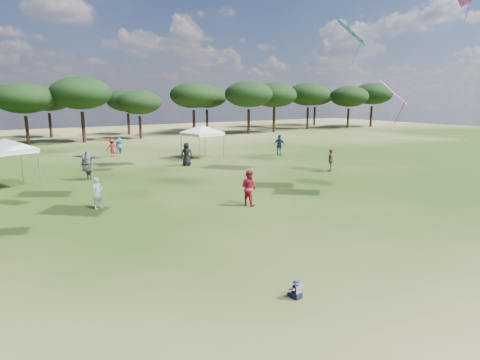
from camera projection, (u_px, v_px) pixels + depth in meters
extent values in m
plane|color=#2E4815|center=(360.00, 333.00, 9.02)|extent=(140.00, 140.00, 0.00)
cylinder|color=black|center=(27.00, 131.00, 44.18)|extent=(0.37, 0.37, 3.21)
ellipsoid|color=black|center=(24.00, 98.00, 43.46)|extent=(6.24, 6.24, 3.36)
cylinder|color=black|center=(83.00, 127.00, 46.84)|extent=(0.41, 0.41, 3.56)
ellipsoid|color=black|center=(81.00, 93.00, 46.05)|extent=(6.91, 6.91, 3.73)
cylinder|color=black|center=(140.00, 128.00, 50.84)|extent=(0.33, 0.33, 2.88)
ellipsoid|color=black|center=(139.00, 102.00, 50.20)|extent=(5.60, 5.60, 3.02)
cylinder|color=black|center=(194.00, 122.00, 57.44)|extent=(0.39, 0.39, 3.44)
ellipsoid|color=black|center=(193.00, 95.00, 56.67)|extent=(6.69, 6.69, 3.60)
cylinder|color=black|center=(249.00, 122.00, 57.78)|extent=(0.40, 0.40, 3.53)
ellipsoid|color=black|center=(249.00, 94.00, 57.00)|extent=(6.86, 6.86, 3.70)
cylinder|color=black|center=(274.00, 121.00, 60.70)|extent=(0.40, 0.40, 3.47)
ellipsoid|color=black|center=(274.00, 95.00, 59.93)|extent=(6.74, 6.74, 3.63)
cylinder|color=black|center=(308.00, 118.00, 66.86)|extent=(0.41, 0.41, 3.57)
ellipsoid|color=black|center=(308.00, 94.00, 66.06)|extent=(6.94, 6.94, 3.74)
cylinder|color=black|center=(348.00, 118.00, 68.70)|extent=(0.38, 0.38, 3.35)
ellipsoid|color=black|center=(349.00, 96.00, 67.95)|extent=(6.51, 6.51, 3.51)
cylinder|color=black|center=(371.00, 116.00, 72.50)|extent=(0.42, 0.42, 3.66)
ellipsoid|color=black|center=(373.00, 94.00, 71.69)|extent=(7.10, 7.10, 3.83)
cylinder|color=black|center=(50.00, 125.00, 52.48)|extent=(0.37, 0.37, 3.20)
ellipsoid|color=black|center=(48.00, 98.00, 51.77)|extent=(6.21, 6.21, 3.35)
cylinder|color=black|center=(129.00, 124.00, 56.80)|extent=(0.34, 0.34, 2.99)
ellipsoid|color=black|center=(127.00, 100.00, 56.14)|extent=(5.81, 5.81, 3.13)
cylinder|color=black|center=(207.00, 120.00, 63.85)|extent=(0.38, 0.38, 3.31)
ellipsoid|color=black|center=(207.00, 97.00, 63.11)|extent=(6.43, 6.43, 3.47)
cylinder|color=black|center=(274.00, 117.00, 71.34)|extent=(0.42, 0.42, 3.64)
ellipsoid|color=black|center=(274.00, 94.00, 70.53)|extent=(7.06, 7.06, 3.81)
cylinder|color=black|center=(314.00, 116.00, 75.64)|extent=(0.40, 0.40, 3.46)
ellipsoid|color=black|center=(315.00, 96.00, 74.88)|extent=(6.72, 6.72, 3.62)
cylinder|color=gray|center=(40.00, 169.00, 23.28)|extent=(0.06, 0.06, 2.24)
cylinder|color=gray|center=(22.00, 164.00, 24.87)|extent=(0.06, 0.06, 2.24)
cube|color=white|center=(5.00, 151.00, 22.92)|extent=(3.34, 3.34, 0.25)
pyramid|color=white|center=(4.00, 138.00, 22.78)|extent=(5.20, 5.20, 0.60)
cylinder|color=gray|center=(200.00, 148.00, 32.93)|extent=(0.06, 0.06, 2.17)
cylinder|color=gray|center=(224.00, 146.00, 34.67)|extent=(0.06, 0.06, 2.17)
cylinder|color=gray|center=(181.00, 146.00, 34.80)|extent=(0.06, 0.06, 2.17)
cylinder|color=gray|center=(205.00, 143.00, 36.55)|extent=(0.06, 0.06, 2.17)
cube|color=white|center=(202.00, 134.00, 34.53)|extent=(3.22, 3.22, 0.25)
pyramid|color=white|center=(202.00, 125.00, 34.38)|extent=(5.55, 5.55, 0.60)
cube|color=black|center=(297.00, 295.00, 10.56)|extent=(0.23, 0.23, 0.17)
cube|color=black|center=(291.00, 295.00, 10.65)|extent=(0.09, 0.20, 0.09)
cube|color=black|center=(295.00, 293.00, 10.74)|extent=(0.09, 0.20, 0.09)
cube|color=white|center=(297.00, 289.00, 10.52)|extent=(0.21, 0.16, 0.22)
cylinder|color=white|center=(292.00, 289.00, 10.50)|extent=(0.08, 0.21, 0.13)
cylinder|color=white|center=(299.00, 287.00, 10.65)|extent=(0.08, 0.21, 0.13)
sphere|color=#E0B293|center=(297.00, 284.00, 10.49)|extent=(0.15, 0.15, 0.15)
cone|color=#4D5EB5|center=(297.00, 282.00, 10.49)|extent=(0.25, 0.25, 0.02)
cylinder|color=#4D5EB5|center=(297.00, 281.00, 10.48)|extent=(0.16, 0.16, 0.06)
imported|color=beige|center=(98.00, 193.00, 18.93)|extent=(0.66, 0.57, 1.54)
imported|color=brown|center=(331.00, 160.00, 28.54)|extent=(0.97, 0.95, 1.63)
imported|color=black|center=(187.00, 154.00, 30.84)|extent=(1.04, 0.89, 1.81)
imported|color=maroon|center=(112.00, 148.00, 35.60)|extent=(1.18, 0.90, 1.62)
imported|color=#4A494E|center=(87.00, 165.00, 25.59)|extent=(1.91, 2.21, 1.88)
imported|color=#A61B32|center=(249.00, 188.00, 19.58)|extent=(0.88, 1.01, 1.74)
imported|color=navy|center=(279.00, 145.00, 36.47)|extent=(0.90, 1.20, 1.89)
imported|color=#255971|center=(119.00, 145.00, 37.64)|extent=(1.88, 1.53, 1.57)
plane|color=#1B85CE|center=(351.00, 32.00, 28.15)|extent=(3.07, 3.18, 1.98)
plane|color=#C531A9|center=(393.00, 92.00, 21.19)|extent=(2.46, 2.23, 1.44)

